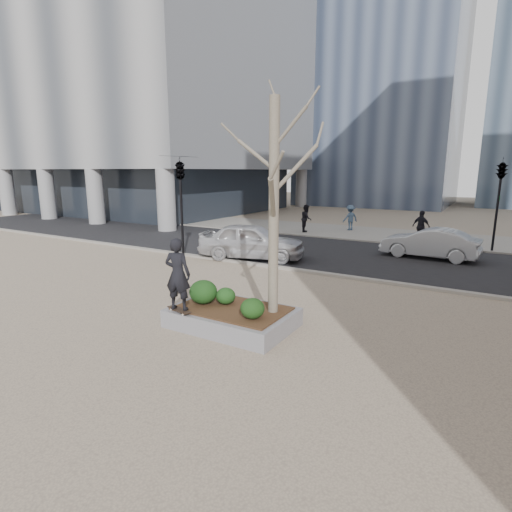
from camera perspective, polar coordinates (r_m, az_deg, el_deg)
The scene contains 18 objects.
ground at distance 10.87m, azimuth -7.79°, elevation -8.86°, with size 120.00×120.00×0.00m, color tan.
street at distance 19.38m, azimuth 10.94°, elevation 0.37°, with size 60.00×8.00×0.02m, color black.
far_sidewalk at distance 25.98m, azimuth 16.28°, elevation 3.05°, with size 60.00×6.00×0.02m, color gray.
planter at distance 10.23m, azimuth -3.39°, elevation -8.78°, with size 3.00×2.00×0.45m, color gray.
planter_mulch at distance 10.14m, azimuth -3.41°, elevation -7.48°, with size 2.70×1.70×0.04m, color #382314.
sycamore_tree at distance 9.30m, azimuth 2.61°, elevation 11.62°, with size 2.80×2.80×6.60m, color gray, non-canonical shape.
shrub_left at distance 10.44m, azimuth -7.54°, elevation -5.10°, with size 0.72×0.72×0.62m, color #133C14.
shrub_middle at distance 10.36m, azimuth -4.35°, elevation -5.70°, with size 0.51×0.51×0.43m, color #143F16.
shrub_right at distance 9.35m, azimuth -0.51°, elevation -7.50°, with size 0.57×0.57×0.48m, color #113410.
skateboard at distance 10.10m, azimuth -10.91°, elevation -7.67°, with size 0.78×0.20×0.07m, color black, non-canonical shape.
skateboarder at distance 9.83m, azimuth -11.12°, elevation -2.57°, with size 0.65×0.43×1.78m, color black.
police_car at distance 17.72m, azimuth -0.61°, elevation 2.16°, with size 1.88×4.67×1.59m, color silver.
car_silver at distance 19.48m, azimuth 23.54°, elevation 1.70°, with size 1.43×4.11×1.36m, color #9FA2A7.
pedestrian_a at distance 25.82m, azimuth 7.21°, elevation 5.36°, with size 0.84×0.66×1.74m, color black.
pedestrian_b at distance 27.10m, azimuth 13.31°, elevation 5.35°, with size 1.07×0.61×1.65m, color #3D546E.
pedestrian_c at distance 23.56m, azimuth 22.53°, elevation 3.91°, with size 1.02×0.43×1.75m, color black.
traffic_light_near at distance 18.06m, azimuth -10.60°, elevation 6.74°, with size 0.60×2.48×4.50m, color black, non-canonical shape.
traffic_light_far at distance 22.54m, azimuth 31.24°, elevation 6.23°, with size 0.60×2.48×4.50m, color black, non-canonical shape.
Camera 1 is at (6.41, -7.88, 3.86)m, focal length 28.00 mm.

